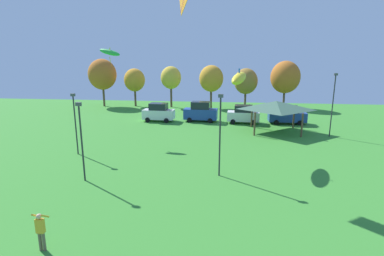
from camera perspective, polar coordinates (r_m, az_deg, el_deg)
person_standing_mid_field at (r=15.42m, az=-26.88°, el=-16.81°), size 0.52×0.53×1.85m
kite_flying_1 at (r=33.14m, az=-15.41°, el=13.72°), size 2.53×1.01×1.57m
kite_flying_7 at (r=25.32m, az=8.97°, el=9.34°), size 1.82×4.12×1.43m
parked_car_leftmost at (r=40.76m, az=-6.38°, el=2.97°), size 4.28×2.19×2.46m
parked_car_second_from_left at (r=40.39m, az=1.66°, el=3.09°), size 4.55×2.16×2.69m
parked_car_third_from_left at (r=39.85m, az=9.74°, el=2.57°), size 4.23×2.25×2.38m
parked_car_rightmost_in_row at (r=40.88m, az=17.68°, el=2.39°), size 4.78×2.00×2.35m
park_pavilion at (r=35.71m, az=15.74°, el=4.15°), size 6.53×5.45×3.60m
light_post_0 at (r=28.04m, az=-21.37°, el=1.41°), size 0.36×0.20×5.44m
light_post_1 at (r=21.23m, az=5.35°, el=-0.51°), size 0.36×0.20×5.98m
light_post_2 at (r=35.39m, az=25.26°, el=4.53°), size 0.36×0.20×6.85m
light_post_3 at (r=21.69m, az=-20.33°, el=-1.62°), size 0.36×0.20×5.54m
treeline_tree_0 at (r=55.20m, az=-16.71°, el=9.74°), size 4.85×4.85×8.26m
treeline_tree_1 at (r=54.05m, az=-10.89°, el=8.94°), size 3.65×3.65×6.62m
treeline_tree_2 at (r=52.22m, az=-4.03°, el=9.51°), size 3.51×3.51×7.02m
treeline_tree_3 at (r=51.09m, az=3.69°, el=9.36°), size 4.04×4.04×7.23m
treeline_tree_4 at (r=52.83m, az=10.22°, el=8.75°), size 4.01×4.01×6.69m
treeline_tree_5 at (r=53.47m, az=17.35°, el=9.22°), size 4.92×4.92×7.94m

